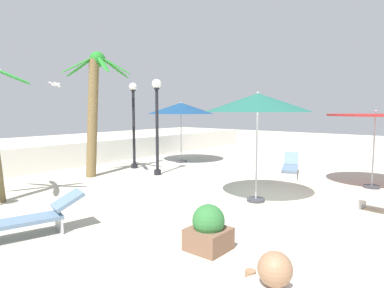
{
  "coord_description": "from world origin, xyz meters",
  "views": [
    {
      "loc": [
        -8.77,
        -3.86,
        2.57
      ],
      "look_at": [
        0.0,
        3.34,
        1.4
      ],
      "focal_mm": 31.45,
      "sensor_mm": 36.0,
      "label": 1
    }
  ],
  "objects_px": {
    "lounge_chair_2": "(37,216)",
    "seagull_1": "(55,84)",
    "patio_umbrella_1": "(375,118)",
    "palm_tree_1": "(94,99)",
    "planter": "(208,229)",
    "lounge_chair_1": "(290,166)",
    "lamp_post_0": "(157,117)",
    "lamp_post_1": "(134,119)",
    "patio_umbrella_0": "(181,108)",
    "patio_umbrella_2": "(258,103)"
  },
  "relations": [
    {
      "from": "lounge_chair_2",
      "to": "lounge_chair_1",
      "type": "bearing_deg",
      "value": -9.26
    },
    {
      "from": "patio_umbrella_1",
      "to": "lamp_post_0",
      "type": "distance_m",
      "value": 7.61
    },
    {
      "from": "lounge_chair_1",
      "to": "planter",
      "type": "height_order",
      "value": "planter"
    },
    {
      "from": "lounge_chair_2",
      "to": "seagull_1",
      "type": "distance_m",
      "value": 9.53
    },
    {
      "from": "lamp_post_0",
      "to": "patio_umbrella_0",
      "type": "bearing_deg",
      "value": 24.69
    },
    {
      "from": "patio_umbrella_1",
      "to": "seagull_1",
      "type": "relative_size",
      "value": 2.8
    },
    {
      "from": "lamp_post_0",
      "to": "patio_umbrella_2",
      "type": "bearing_deg",
      "value": -101.25
    },
    {
      "from": "lamp_post_0",
      "to": "lamp_post_1",
      "type": "distance_m",
      "value": 1.92
    },
    {
      "from": "patio_umbrella_0",
      "to": "palm_tree_1",
      "type": "relative_size",
      "value": 0.67
    },
    {
      "from": "patio_umbrella_1",
      "to": "palm_tree_1",
      "type": "distance_m",
      "value": 9.88
    },
    {
      "from": "patio_umbrella_1",
      "to": "patio_umbrella_2",
      "type": "relative_size",
      "value": 0.97
    },
    {
      "from": "lamp_post_1",
      "to": "seagull_1",
      "type": "distance_m",
      "value": 3.91
    },
    {
      "from": "patio_umbrella_0",
      "to": "patio_umbrella_2",
      "type": "relative_size",
      "value": 1.04
    },
    {
      "from": "planter",
      "to": "patio_umbrella_2",
      "type": "bearing_deg",
      "value": 14.8
    },
    {
      "from": "patio_umbrella_0",
      "to": "lamp_post_1",
      "type": "relative_size",
      "value": 0.86
    },
    {
      "from": "lamp_post_1",
      "to": "planter",
      "type": "bearing_deg",
      "value": -122.44
    },
    {
      "from": "lounge_chair_2",
      "to": "planter",
      "type": "xyz_separation_m",
      "value": [
        1.65,
        -3.14,
        -0.02
      ]
    },
    {
      "from": "lounge_chair_2",
      "to": "planter",
      "type": "height_order",
      "value": "planter"
    },
    {
      "from": "lamp_post_0",
      "to": "lounge_chair_2",
      "type": "xyz_separation_m",
      "value": [
        -6.09,
        -2.66,
        -1.88
      ]
    },
    {
      "from": "patio_umbrella_1",
      "to": "patio_umbrella_2",
      "type": "distance_m",
      "value": 4.45
    },
    {
      "from": "palm_tree_1",
      "to": "planter",
      "type": "height_order",
      "value": "palm_tree_1"
    },
    {
      "from": "palm_tree_1",
      "to": "planter",
      "type": "bearing_deg",
      "value": -110.5
    },
    {
      "from": "patio_umbrella_2",
      "to": "lamp_post_0",
      "type": "height_order",
      "value": "lamp_post_0"
    },
    {
      "from": "lounge_chair_1",
      "to": "lounge_chair_2",
      "type": "xyz_separation_m",
      "value": [
        -9.17,
        1.49,
        0.01
      ]
    },
    {
      "from": "seagull_1",
      "to": "planter",
      "type": "bearing_deg",
      "value": -105.8
    },
    {
      "from": "planter",
      "to": "lamp_post_0",
      "type": "bearing_deg",
      "value": 52.54
    },
    {
      "from": "lounge_chair_2",
      "to": "seagull_1",
      "type": "xyz_separation_m",
      "value": [
        4.69,
        7.62,
        3.28
      ]
    },
    {
      "from": "patio_umbrella_1",
      "to": "lamp_post_1",
      "type": "distance_m",
      "value": 9.24
    },
    {
      "from": "patio_umbrella_1",
      "to": "palm_tree_1",
      "type": "height_order",
      "value": "palm_tree_1"
    },
    {
      "from": "palm_tree_1",
      "to": "patio_umbrella_2",
      "type": "bearing_deg",
      "value": -84.3
    },
    {
      "from": "patio_umbrella_1",
      "to": "planter",
      "type": "xyz_separation_m",
      "value": [
        -7.33,
        1.24,
        -1.91
      ]
    },
    {
      "from": "lounge_chair_2",
      "to": "planter",
      "type": "bearing_deg",
      "value": -62.27
    },
    {
      "from": "patio_umbrella_2",
      "to": "palm_tree_1",
      "type": "xyz_separation_m",
      "value": [
        -0.66,
        6.6,
        0.22
      ]
    },
    {
      "from": "palm_tree_1",
      "to": "patio_umbrella_1",
      "type": "bearing_deg",
      "value": -62.67
    },
    {
      "from": "patio_umbrella_0",
      "to": "lamp_post_1",
      "type": "bearing_deg",
      "value": 168.89
    },
    {
      "from": "patio_umbrella_1",
      "to": "patio_umbrella_0",
      "type": "bearing_deg",
      "value": 89.43
    },
    {
      "from": "lamp_post_1",
      "to": "lounge_chair_2",
      "type": "distance_m",
      "value": 8.13
    },
    {
      "from": "lounge_chair_1",
      "to": "lounge_chair_2",
      "type": "relative_size",
      "value": 1.01
    },
    {
      "from": "patio_umbrella_0",
      "to": "lounge_chair_2",
      "type": "xyz_separation_m",
      "value": [
        -9.07,
        -4.03,
        -2.21
      ]
    },
    {
      "from": "planter",
      "to": "lounge_chair_2",
      "type": "bearing_deg",
      "value": 117.73
    },
    {
      "from": "lounge_chair_1",
      "to": "lounge_chair_2",
      "type": "distance_m",
      "value": 9.29
    },
    {
      "from": "lamp_post_0",
      "to": "lounge_chair_2",
      "type": "height_order",
      "value": "lamp_post_0"
    },
    {
      "from": "palm_tree_1",
      "to": "lounge_chair_2",
      "type": "bearing_deg",
      "value": -135.52
    },
    {
      "from": "lamp_post_0",
      "to": "planter",
      "type": "distance_m",
      "value": 7.54
    },
    {
      "from": "seagull_1",
      "to": "lamp_post_0",
      "type": "bearing_deg",
      "value": -74.32
    },
    {
      "from": "palm_tree_1",
      "to": "lounge_chair_1",
      "type": "relative_size",
      "value": 2.44
    },
    {
      "from": "lounge_chair_2",
      "to": "patio_umbrella_2",
      "type": "bearing_deg",
      "value": -23.45
    },
    {
      "from": "lamp_post_0",
      "to": "seagull_1",
      "type": "xyz_separation_m",
      "value": [
        -1.39,
        4.96,
        1.4
      ]
    },
    {
      "from": "lounge_chair_1",
      "to": "patio_umbrella_0",
      "type": "bearing_deg",
      "value": 91.02
    },
    {
      "from": "seagull_1",
      "to": "lamp_post_1",
      "type": "bearing_deg",
      "value": -59.45
    }
  ]
}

